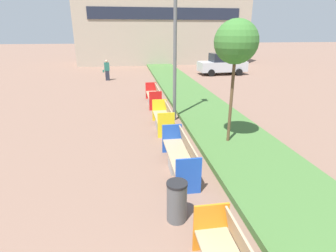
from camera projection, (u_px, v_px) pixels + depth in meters
name	position (u px, v px, depth m)	size (l,w,h in m)	color
planter_grass_strip	(207.00, 112.00, 12.27)	(2.80, 120.00, 0.18)	#426B33
building_backdrop	(162.00, 20.00, 30.64)	(19.52, 5.54, 9.92)	tan
bench_blue_frame	(180.00, 158.00, 7.26)	(0.65, 2.38, 0.94)	#9E9B96
bench_yellow_frame	(163.00, 119.00, 10.43)	(0.65, 2.01, 0.94)	#9E9B96
bench_red_frame	(154.00, 97.00, 13.94)	(0.65, 2.46, 0.94)	#9E9B96
litter_bin	(177.00, 201.00, 5.29)	(0.42, 0.42, 0.88)	#4C4F51
street_lamp_post	(175.00, 25.00, 10.20)	(0.24, 0.44, 7.03)	#56595B
sapling_tree_near	(236.00, 43.00, 7.82)	(1.33, 1.33, 4.04)	brown
pedestrian_walking	(107.00, 70.00, 20.56)	(0.53, 0.24, 1.59)	#232633
parked_car_distant	(222.00, 64.00, 23.36)	(4.27, 2.00, 1.86)	#B7BABF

